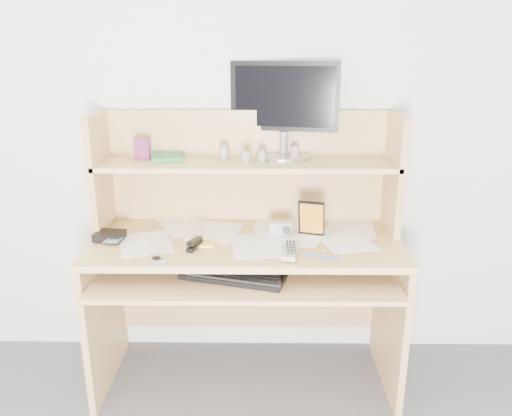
{
  "coord_description": "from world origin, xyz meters",
  "views": [
    {
      "loc": [
        0.07,
        -0.64,
        1.59
      ],
      "look_at": [
        0.05,
        1.43,
        0.92
      ],
      "focal_mm": 35.0,
      "sensor_mm": 36.0,
      "label": 1
    }
  ],
  "objects_px": {
    "tv_remote": "(291,250)",
    "game_case": "(311,218)",
    "keyboard": "(233,275)",
    "desk": "(247,244)",
    "monitor": "(284,107)"
  },
  "relations": [
    {
      "from": "tv_remote",
      "to": "game_case",
      "type": "xyz_separation_m",
      "value": [
        0.1,
        0.2,
        0.07
      ]
    },
    {
      "from": "keyboard",
      "to": "tv_remote",
      "type": "bearing_deg",
      "value": 23.51
    },
    {
      "from": "desk",
      "to": "game_case",
      "type": "xyz_separation_m",
      "value": [
        0.3,
        -0.04,
        0.15
      ]
    },
    {
      "from": "keyboard",
      "to": "game_case",
      "type": "height_order",
      "value": "game_case"
    },
    {
      "from": "game_case",
      "to": "desk",
      "type": "bearing_deg",
      "value": -171.76
    },
    {
      "from": "game_case",
      "to": "monitor",
      "type": "xyz_separation_m",
      "value": [
        -0.12,
        0.23,
        0.48
      ]
    },
    {
      "from": "monitor",
      "to": "game_case",
      "type": "bearing_deg",
      "value": -50.15
    },
    {
      "from": "keyboard",
      "to": "tv_remote",
      "type": "distance_m",
      "value": 0.27
    },
    {
      "from": "game_case",
      "to": "monitor",
      "type": "height_order",
      "value": "monitor"
    },
    {
      "from": "keyboard",
      "to": "monitor",
      "type": "relative_size",
      "value": 0.92
    },
    {
      "from": "desk",
      "to": "tv_remote",
      "type": "bearing_deg",
      "value": -50.73
    },
    {
      "from": "tv_remote",
      "to": "game_case",
      "type": "relative_size",
      "value": 1.17
    },
    {
      "from": "tv_remote",
      "to": "monitor",
      "type": "distance_m",
      "value": 0.7
    },
    {
      "from": "tv_remote",
      "to": "monitor",
      "type": "bearing_deg",
      "value": 101.97
    },
    {
      "from": "tv_remote",
      "to": "monitor",
      "type": "height_order",
      "value": "monitor"
    }
  ]
}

